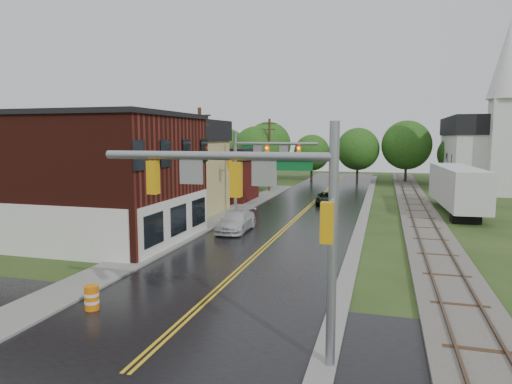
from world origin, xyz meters
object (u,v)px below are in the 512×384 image
at_px(tree_left_a, 57,157).
at_px(semi_trailer, 457,186).
at_px(tree_left_c, 204,156).
at_px(brick_building, 80,177).
at_px(church, 491,144).
at_px(pickup_white, 236,222).
at_px(suv_dark, 326,199).
at_px(tree_left_b, 139,147).
at_px(traffic_signal_near, 260,198).
at_px(traffic_signal_far, 259,158).
at_px(utility_pole_b, 200,163).
at_px(utility_pole_c, 269,154).
at_px(construction_barrel, 92,298).
at_px(tree_left_e, 258,152).

distance_m(tree_left_a, semi_trailer, 34.92).
bearing_deg(tree_left_c, brick_building, -86.86).
height_order(church, pickup_white, church).
height_order(brick_building, suv_dark, brick_building).
bearing_deg(tree_left_b, pickup_white, -39.41).
xyz_separation_m(traffic_signal_near, tree_left_b, (-21.32, 29.90, 0.75)).
distance_m(tree_left_b, suv_dark, 20.16).
bearing_deg(traffic_signal_far, traffic_signal_near, -74.48).
relative_size(traffic_signal_far, pickup_white, 1.49).
xyz_separation_m(pickup_white, semi_trailer, (16.45, 12.83, 1.71)).
xyz_separation_m(traffic_signal_far, pickup_white, (0.27, -7.14, -4.26)).
height_order(utility_pole_b, tree_left_c, utility_pole_b).
height_order(utility_pole_c, semi_trailer, utility_pole_c).
bearing_deg(tree_left_c, utility_pole_c, 30.20).
bearing_deg(traffic_signal_far, construction_barrel, -91.13).
height_order(church, tree_left_b, church).
height_order(tree_left_e, suv_dark, tree_left_e).
relative_size(brick_building, tree_left_c, 1.87).
bearing_deg(utility_pole_b, tree_left_e, 94.90).
bearing_deg(construction_barrel, tree_left_e, 96.71).
relative_size(traffic_signal_far, utility_pole_c, 0.82).
xyz_separation_m(tree_left_b, tree_left_e, (9.00, 14.00, -0.90)).
xyz_separation_m(tree_left_a, tree_left_b, (2.00, 10.00, 0.60)).
bearing_deg(semi_trailer, traffic_signal_near, -107.68).
bearing_deg(tree_left_c, suv_dark, -18.48).
bearing_deg(traffic_signal_near, pickup_white, 110.49).
bearing_deg(church, tree_left_a, -141.37).
bearing_deg(brick_building, tree_left_a, 136.87).
bearing_deg(traffic_signal_near, traffic_signal_far, 105.52).
bearing_deg(tree_left_a, traffic_signal_far, 17.30).
relative_size(tree_left_a, tree_left_c, 1.13).
bearing_deg(traffic_signal_near, utility_pole_c, 103.74).
bearing_deg(construction_barrel, semi_trailer, 59.09).
relative_size(tree_left_b, suv_dark, 2.20).
height_order(tree_left_e, pickup_white, tree_left_e).
distance_m(church, traffic_signal_far, 35.59).
bearing_deg(tree_left_e, utility_pole_b, -85.10).
height_order(traffic_signal_near, semi_trailer, traffic_signal_near).
xyz_separation_m(utility_pole_b, construction_barrel, (2.88, -18.00, -4.23)).
distance_m(traffic_signal_far, tree_left_c, 16.56).
bearing_deg(tree_left_a, utility_pole_b, 0.45).
distance_m(church, tree_left_e, 29.91).
bearing_deg(tree_left_b, church, 29.99).
height_order(traffic_signal_near, construction_barrel, traffic_signal_near).
distance_m(church, utility_pole_c, 28.54).
relative_size(brick_building, tree_left_e, 1.75).
distance_m(utility_pole_c, tree_left_c, 8.16).
distance_m(suv_dark, construction_barrel, 31.25).
distance_m(tree_left_a, pickup_white, 17.34).
height_order(traffic_signal_near, tree_left_b, tree_left_b).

